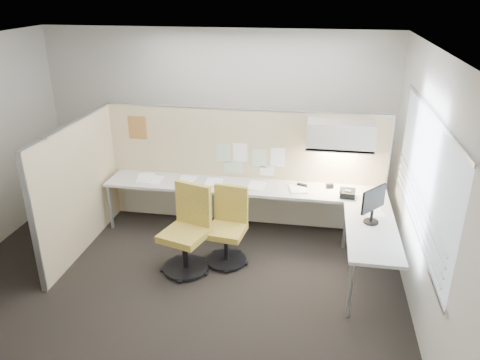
% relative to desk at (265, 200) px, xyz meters
% --- Properties ---
extents(floor, '(5.50, 4.50, 0.01)m').
position_rel_desk_xyz_m(floor, '(-0.93, -1.13, -0.61)').
color(floor, black).
rests_on(floor, ground).
extents(ceiling, '(5.50, 4.50, 0.01)m').
position_rel_desk_xyz_m(ceiling, '(-0.93, -1.13, 2.20)').
color(ceiling, white).
rests_on(ceiling, wall_back).
extents(wall_back, '(5.50, 0.02, 2.80)m').
position_rel_desk_xyz_m(wall_back, '(-0.93, 1.12, 0.80)').
color(wall_back, beige).
rests_on(wall_back, ground).
extents(wall_front, '(5.50, 0.02, 2.80)m').
position_rel_desk_xyz_m(wall_front, '(-0.93, -3.38, 0.80)').
color(wall_front, beige).
rests_on(wall_front, ground).
extents(wall_right, '(0.02, 4.50, 2.80)m').
position_rel_desk_xyz_m(wall_right, '(1.82, -1.13, 0.80)').
color(wall_right, beige).
rests_on(wall_right, ground).
extents(window_pane, '(0.01, 2.80, 1.30)m').
position_rel_desk_xyz_m(window_pane, '(1.79, -1.13, 0.95)').
color(window_pane, '#919EA8').
rests_on(window_pane, wall_right).
extents(partition_back, '(4.10, 0.06, 1.75)m').
position_rel_desk_xyz_m(partition_back, '(-0.38, 0.47, 0.27)').
color(partition_back, beige).
rests_on(partition_back, floor).
extents(partition_left, '(0.06, 2.20, 1.75)m').
position_rel_desk_xyz_m(partition_left, '(-2.43, -0.63, 0.27)').
color(partition_left, beige).
rests_on(partition_left, floor).
extents(desk, '(4.00, 2.07, 0.73)m').
position_rel_desk_xyz_m(desk, '(0.00, 0.00, 0.00)').
color(desk, beige).
rests_on(desk, floor).
extents(overhead_bin, '(0.90, 0.36, 0.38)m').
position_rel_desk_xyz_m(overhead_bin, '(0.97, 0.26, 0.91)').
color(overhead_bin, beige).
rests_on(overhead_bin, partition_back).
extents(task_light_strip, '(0.60, 0.06, 0.02)m').
position_rel_desk_xyz_m(task_light_strip, '(0.97, 0.26, 0.70)').
color(task_light_strip, '#FFEABF').
rests_on(task_light_strip, overhead_bin).
extents(pinned_papers, '(1.01, 0.00, 0.47)m').
position_rel_desk_xyz_m(pinned_papers, '(-0.30, 0.44, 0.43)').
color(pinned_papers, '#8CBF8C').
rests_on(pinned_papers, partition_back).
extents(poster, '(0.28, 0.00, 0.35)m').
position_rel_desk_xyz_m(poster, '(-1.98, 0.44, 0.82)').
color(poster, orange).
rests_on(poster, partition_back).
extents(chair_left, '(0.53, 0.54, 1.00)m').
position_rel_desk_xyz_m(chair_left, '(-0.40, -0.66, -0.14)').
color(chair_left, black).
rests_on(chair_left, floor).
extents(chair_right, '(0.64, 0.66, 1.10)m').
position_rel_desk_xyz_m(chair_right, '(-0.87, -0.93, -0.09)').
color(chair_right, black).
rests_on(chair_right, floor).
extents(monitor, '(0.30, 0.35, 0.46)m').
position_rel_desk_xyz_m(monitor, '(1.37, -0.70, 0.39)').
color(monitor, black).
rests_on(monitor, desk).
extents(phone, '(0.22, 0.21, 0.12)m').
position_rel_desk_xyz_m(phone, '(1.11, 0.00, 0.18)').
color(phone, black).
rests_on(phone, desk).
extents(stapler, '(0.15, 0.08, 0.05)m').
position_rel_desk_xyz_m(stapler, '(0.50, 0.23, 0.15)').
color(stapler, black).
rests_on(stapler, desk).
extents(tape_dispenser, '(0.11, 0.08, 0.06)m').
position_rel_desk_xyz_m(tape_dispenser, '(0.88, 0.26, 0.16)').
color(tape_dispenser, black).
rests_on(tape_dispenser, desk).
extents(coat_hook, '(0.18, 0.48, 1.43)m').
position_rel_desk_xyz_m(coat_hook, '(-2.51, -1.28, 0.81)').
color(coat_hook, silver).
rests_on(coat_hook, partition_left).
extents(paper_stack_0, '(0.29, 0.34, 0.03)m').
position_rel_desk_xyz_m(paper_stack_0, '(-1.80, 0.14, 0.15)').
color(paper_stack_0, white).
rests_on(paper_stack_0, desk).
extents(paper_stack_1, '(0.24, 0.31, 0.02)m').
position_rel_desk_xyz_m(paper_stack_1, '(-1.19, 0.18, 0.14)').
color(paper_stack_1, white).
rests_on(paper_stack_1, desk).
extents(paper_stack_2, '(0.26, 0.32, 0.04)m').
position_rel_desk_xyz_m(paper_stack_2, '(-0.76, 0.11, 0.15)').
color(paper_stack_2, white).
rests_on(paper_stack_2, desk).
extents(paper_stack_3, '(0.27, 0.33, 0.01)m').
position_rel_desk_xyz_m(paper_stack_3, '(-0.15, 0.16, 0.13)').
color(paper_stack_3, white).
rests_on(paper_stack_3, desk).
extents(paper_stack_4, '(0.29, 0.34, 0.02)m').
position_rel_desk_xyz_m(paper_stack_4, '(0.44, 0.13, 0.14)').
color(paper_stack_4, white).
rests_on(paper_stack_4, desk).
extents(paper_stack_5, '(0.29, 0.35, 0.02)m').
position_rel_desk_xyz_m(paper_stack_5, '(1.41, -0.42, 0.14)').
color(paper_stack_5, white).
rests_on(paper_stack_5, desk).
extents(paper_stack_6, '(0.23, 0.30, 0.02)m').
position_rel_desk_xyz_m(paper_stack_6, '(-1.66, 0.11, 0.14)').
color(paper_stack_6, white).
rests_on(paper_stack_6, desk).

